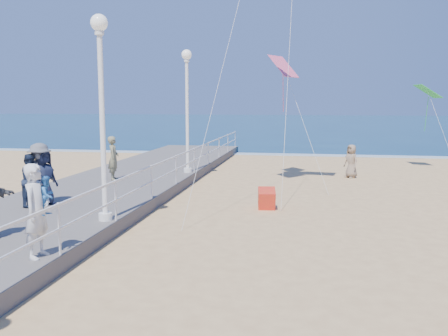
% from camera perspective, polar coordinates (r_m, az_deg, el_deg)
% --- Properties ---
extents(ground, '(160.00, 160.00, 0.00)m').
position_cam_1_polar(ground, '(12.71, 9.71, -8.64)').
color(ground, '#DAB072').
rests_on(ground, ground).
extents(ocean, '(160.00, 90.00, 0.05)m').
position_cam_1_polar(ocean, '(77.28, 9.95, 5.00)').
color(ocean, '#0D3550').
rests_on(ocean, ground).
extents(surf_line, '(160.00, 1.20, 0.04)m').
position_cam_1_polar(surf_line, '(32.89, 9.89, 1.46)').
color(surf_line, white).
rests_on(surf_line, ground).
extents(boardwalk, '(5.00, 44.00, 0.40)m').
position_cam_1_polar(boardwalk, '(14.70, -21.13, -6.00)').
color(boardwalk, slate).
rests_on(boardwalk, ground).
extents(railing, '(0.05, 42.00, 0.55)m').
position_cam_1_polar(railing, '(13.40, -12.32, -2.37)').
color(railing, white).
rests_on(railing, boardwalk).
extents(lamp_post_mid, '(0.44, 0.44, 5.32)m').
position_cam_1_polar(lamp_post_mid, '(13.32, -13.83, 7.96)').
color(lamp_post_mid, white).
rests_on(lamp_post_mid, boardwalk).
extents(lamp_post_far, '(0.44, 0.44, 5.32)m').
position_cam_1_polar(lamp_post_far, '(21.86, -4.25, 7.99)').
color(lamp_post_far, white).
rests_on(lamp_post_far, boardwalk).
extents(woman_holding_toddler, '(0.48, 0.71, 1.92)m').
position_cam_1_polar(woman_holding_toddler, '(10.71, -20.59, -4.62)').
color(woman_holding_toddler, silver).
rests_on(woman_holding_toddler, boardwalk).
extents(toddler_held, '(0.32, 0.40, 0.81)m').
position_cam_1_polar(toddler_held, '(10.70, -19.56, -2.97)').
color(toddler_held, '#3376C2').
rests_on(toddler_held, boardwalk).
extents(spectator_2, '(0.86, 1.30, 1.89)m').
position_cam_1_polar(spectator_2, '(16.05, -20.27, -0.67)').
color(spectator_2, '#5E5F63').
rests_on(spectator_2, boardwalk).
extents(spectator_4, '(0.83, 0.98, 1.70)m').
position_cam_1_polar(spectator_4, '(16.04, -19.88, -1.01)').
color(spectator_4, '#171D34').
rests_on(spectator_4, boardwalk).
extents(spectator_6, '(0.56, 0.72, 1.75)m').
position_cam_1_polar(spectator_6, '(20.35, -12.52, 1.11)').
color(spectator_6, '#7D7956').
rests_on(spectator_6, boardwalk).
extents(spectator_7, '(0.73, 0.86, 1.59)m').
position_cam_1_polar(spectator_7, '(16.00, -21.13, -1.29)').
color(spectator_7, '#1B253C').
rests_on(spectator_7, boardwalk).
extents(beach_walker_c, '(0.86, 0.89, 1.55)m').
position_cam_1_polar(beach_walker_c, '(23.77, 14.33, 0.77)').
color(beach_walker_c, gray).
rests_on(beach_walker_c, ground).
extents(box_kite, '(0.64, 0.78, 0.74)m').
position_cam_1_polar(box_kite, '(16.46, 4.89, -3.71)').
color(box_kite, red).
rests_on(box_kite, ground).
extents(kite_diamond_pink, '(1.36, 1.55, 0.97)m').
position_cam_1_polar(kite_diamond_pink, '(22.50, 6.82, 11.47)').
color(kite_diamond_pink, '#FF5D89').
extents(kite_diamond_green, '(1.27, 1.42, 0.69)m').
position_cam_1_polar(kite_diamond_green, '(27.58, 22.26, 8.12)').
color(kite_diamond_green, green).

